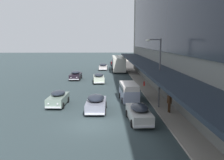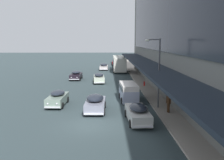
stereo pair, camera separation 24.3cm
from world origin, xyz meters
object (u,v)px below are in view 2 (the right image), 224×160
transit_bus_kerbside_front (119,63)px  vw_van (128,91)px  pedestrian_at_kerb (169,102)px  sedan_lead_near (104,67)px  sedan_second_mid (58,98)px  sedan_trailing_mid (115,62)px  sedan_oncoming_rear (95,103)px  sedan_lead_mid (99,78)px  sedan_oncoming_front (76,75)px  fire_hydrant (144,84)px  sedan_far_back (138,113)px  street_lamp (157,68)px

transit_bus_kerbside_front → vw_van: bearing=-90.8°
transit_bus_kerbside_front → pedestrian_at_kerb: size_ratio=5.58×
sedan_lead_near → pedestrian_at_kerb: bearing=-79.8°
sedan_second_mid → vw_van: bearing=15.1°
sedan_lead_near → sedan_trailing_mid: sedan_trailing_mid is taller
sedan_oncoming_rear → sedan_lead_near: bearing=89.2°
sedan_trailing_mid → sedan_second_mid: bearing=-99.9°
transit_bus_kerbside_front → sedan_trailing_mid: transit_bus_kerbside_front is taller
sedan_trailing_mid → sedan_second_mid: sedan_trailing_mid is taller
sedan_lead_mid → vw_van: vw_van is taller
sedan_oncoming_rear → sedan_lead_mid: (-0.12, 16.34, -0.05)m
sedan_oncoming_front → sedan_second_mid: 17.37m
pedestrian_at_kerb → sedan_oncoming_front: bearing=117.8°
sedan_lead_mid → fire_hydrant: size_ratio=6.44×
transit_bus_kerbside_front → sedan_lead_mid: size_ratio=2.30×
pedestrian_at_kerb → sedan_trailing_mid: bearing=93.9°
sedan_far_back → sedan_second_mid: (-7.68, 5.54, -0.00)m
sedan_oncoming_front → fire_hydrant: size_ratio=6.23×
sedan_lead_near → pedestrian_at_kerb: 35.46m
sedan_oncoming_rear → sedan_far_back: 4.84m
street_lamp → vw_van: bearing=124.2°
sedan_trailing_mid → sedan_second_mid: (-7.62, -43.49, 0.01)m
sedan_trailing_mid → pedestrian_at_kerb: size_ratio=2.31×
street_lamp → fire_hydrant: 12.30m
sedan_lead_near → pedestrian_at_kerb: (6.25, -34.90, 0.42)m
transit_bus_kerbside_front → sedan_trailing_mid: (-0.31, 14.40, -1.07)m
sedan_lead_mid → sedan_second_mid: bearing=-105.6°
sedan_second_mid → street_lamp: bearing=-8.9°
sedan_oncoming_rear → fire_hydrant: (6.58, 12.54, -0.33)m
sedan_oncoming_rear → vw_van: (3.54, 4.41, 0.28)m
sedan_oncoming_rear → sedan_oncoming_front: bearing=102.0°
sedan_trailing_mid → vw_van: bearing=-90.1°
transit_bus_kerbside_front → sedan_second_mid: (-7.93, -29.09, -1.06)m
sedan_far_back → sedan_trailing_mid: (-0.07, 49.04, -0.01)m
sedan_trailing_mid → sedan_lead_mid: 29.75m
transit_bus_kerbside_front → sedan_lead_near: 4.32m
transit_bus_kerbside_front → fire_hydrant: 19.16m
transit_bus_kerbside_front → sedan_lead_mid: (-4.01, -15.12, -1.06)m
sedan_trailing_mid → sedan_lead_mid: size_ratio=0.95×
sedan_trailing_mid → pedestrian_at_kerb: bearing=-86.1°
sedan_far_back → vw_van: vw_van is taller
transit_bus_kerbside_front → vw_van: transit_bus_kerbside_front is taller
sedan_oncoming_rear → fire_hydrant: bearing=62.3°
sedan_far_back → sedan_lead_near: size_ratio=1.03×
sedan_oncoming_rear → sedan_far_back: sedan_oncoming_rear is taller
vw_van → street_lamp: size_ratio=0.68×
sedan_trailing_mid → street_lamp: size_ratio=0.64×
sedan_oncoming_rear → sedan_trailing_mid: 46.00m
sedan_oncoming_rear → street_lamp: 6.88m
vw_van → pedestrian_at_kerb: 6.29m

